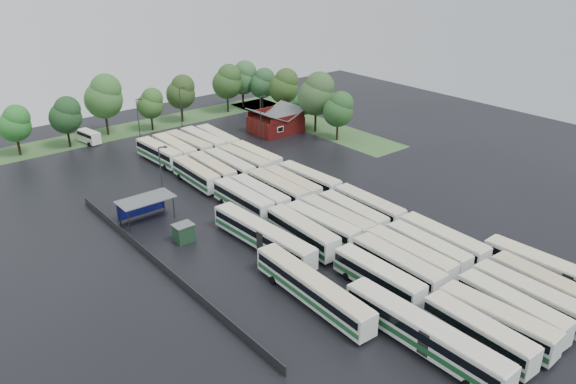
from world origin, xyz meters
TOP-DOWN VIEW (x-y plane):
  - ground at (0.00, 0.00)m, footprint 160.00×160.00m
  - brick_building at (24.00, 42.77)m, footprint 10.07×8.60m
  - wash_shed at (-17.20, 22.02)m, footprint 8.20×4.20m
  - utility_hut at (-16.20, 12.60)m, footprint 2.70×2.20m
  - grass_strip_north at (2.00, 64.80)m, footprint 80.00×10.00m
  - grass_strip_east at (34.00, 42.80)m, footprint 10.00×50.00m
  - west_fence at (-22.20, 8.00)m, footprint 0.10×50.00m
  - bus_r0c0 at (-4.47, -26.10)m, footprint 3.02×12.39m
  - bus_r0c1 at (-1.37, -26.27)m, footprint 3.27×12.85m
  - bus_r0c2 at (1.86, -26.06)m, footprint 3.28×12.73m
  - bus_r0c3 at (5.22, -25.98)m, footprint 2.80×12.71m
  - bus_r0c4 at (8.51, -26.11)m, footprint 3.16×12.65m
  - bus_r1c0 at (-4.58, -12.67)m, footprint 2.81×12.54m
  - bus_r1c1 at (-1.06, -12.54)m, footprint 3.11×13.06m
  - bus_r1c2 at (1.91, -12.05)m, footprint 2.94×12.91m
  - bus_r1c3 at (5.21, -12.21)m, footprint 3.16×12.42m
  - bus_r1c4 at (8.26, -12.35)m, footprint 3.23×13.09m
  - bus_r2c0 at (-4.29, 1.37)m, footprint 3.35×13.06m
  - bus_r2c1 at (-1.01, 1.11)m, footprint 3.25×12.74m
  - bus_r2c2 at (1.83, 1.08)m, footprint 2.77×12.85m
  - bus_r2c3 at (5.07, 1.08)m, footprint 3.10×12.43m
  - bus_r2c4 at (8.59, 1.17)m, footprint 2.96×12.63m
  - bus_r3c0 at (-4.34, 15.15)m, footprint 2.79×12.63m
  - bus_r3c1 at (-1.38, 14.86)m, footprint 2.84×12.47m
  - bus_r3c2 at (2.16, 14.92)m, footprint 2.80×12.72m
  - bus_r3c3 at (5.05, 14.73)m, footprint 2.90×12.33m
  - bus_r3c4 at (8.51, 14.48)m, footprint 3.14×12.71m
  - bus_r4c0 at (-4.48, 28.70)m, footprint 3.05×12.33m
  - bus_r4c1 at (-1.28, 28.74)m, footprint 3.17×12.48m
  - bus_r4c2 at (1.96, 28.09)m, footprint 2.92×12.65m
  - bus_r4c3 at (5.28, 28.43)m, footprint 2.99×12.48m
  - bus_r4c4 at (8.21, 28.75)m, footprint 2.66×12.43m
  - bus_r5c0 at (-4.33, 42.19)m, footprint 3.19×12.72m
  - bus_r5c1 at (-1.21, 42.05)m, footprint 2.93×12.88m
  - bus_r5c2 at (1.98, 42.28)m, footprint 3.36×12.91m
  - bus_r5c3 at (5.28, 42.17)m, footprint 2.83×12.95m
  - bus_r5c4 at (8.27, 41.71)m, footprint 3.33×12.83m
  - artic_bus_west_a at (-8.95, -22.75)m, footprint 2.83×19.25m
  - artic_bus_west_b at (-8.93, 4.04)m, footprint 3.37×18.71m
  - artic_bus_west_c at (-12.17, -9.52)m, footprint 3.42×18.55m
  - artic_bus_east at (11.99, -26.68)m, footprint 3.45×19.35m
  - minibus at (-10.16, 61.69)m, footprint 3.04×6.05m
  - tree_north_0 at (-23.23, 63.02)m, footprint 6.06×6.06m
  - tree_north_1 at (-14.05, 61.54)m, footprint 6.31×6.31m
  - tree_north_2 at (-4.80, 64.22)m, footprint 7.93×7.93m
  - tree_north_3 at (4.03, 61.06)m, footprint 5.69×5.69m
  - tree_north_4 at (12.45, 62.56)m, footprint 6.55×6.55m
  - tree_north_5 at (25.04, 62.53)m, footprint 7.03×7.03m
  - tree_north_6 at (30.45, 63.71)m, footprint 7.01×7.01m
  - tree_east_0 at (30.76, 30.34)m, footprint 6.23×6.23m
  - tree_east_1 at (31.09, 37.46)m, footprint 7.91×7.91m
  - tree_east_2 at (32.43, 43.04)m, footprint 4.78×4.78m
  - tree_east_3 at (32.97, 50.80)m, footprint 6.92×6.92m
  - tree_east_4 at (32.75, 58.79)m, footprint 6.23×6.23m
  - lamp_post_ne at (17.21, 38.98)m, footprint 1.51×0.29m
  - lamp_post_nw at (-13.04, 23.99)m, footprint 1.54×0.30m
  - lamp_post_back_w at (-2.59, 53.40)m, footprint 1.48×0.29m
  - lamp_post_back_e at (7.84, 54.76)m, footprint 1.55×0.30m
  - puddle_0 at (-2.49, -17.88)m, footprint 4.57×4.57m
  - puddle_1 at (7.90, -24.36)m, footprint 4.04×4.04m
  - puddle_2 at (-5.21, 1.66)m, footprint 8.10×8.10m
  - puddle_3 at (7.45, -0.21)m, footprint 3.49×3.49m
  - puddle_4 at (12.87, -18.35)m, footprint 2.75×2.75m

SIDE VIEW (x-z plane):
  - ground at x=0.00m, z-range 0.00..0.00m
  - puddle_0 at x=-2.49m, z-range 0.00..0.01m
  - puddle_1 at x=7.90m, z-range 0.00..0.01m
  - puddle_2 at x=-5.21m, z-range 0.00..0.01m
  - puddle_3 at x=7.45m, z-range 0.00..0.01m
  - puddle_4 at x=12.87m, z-range 0.00..0.01m
  - grass_strip_north at x=2.00m, z-range 0.00..0.01m
  - grass_strip_east at x=34.00m, z-range 0.00..0.01m
  - west_fence at x=-22.20m, z-range 0.00..1.20m
  - utility_hut at x=-16.20m, z-range 0.01..2.63m
  - minibus at x=-10.16m, z-range 0.14..2.66m
  - brick_building at x=24.00m, z-range -0.83..4.56m
  - bus_r4c0 at x=-4.48m, z-range 0.17..3.58m
  - bus_r3c3 at x=5.05m, z-range 0.17..3.59m
  - bus_r0c0 at x=-4.47m, z-range 0.17..3.60m
  - bus_r1c3 at x=5.21m, z-range 0.17..3.60m
  - bus_r2c3 at x=5.07m, z-range 0.17..3.61m
  - bus_r4c1 at x=-1.28m, z-range 0.17..3.62m
  - bus_r4c3 at x=5.28m, z-range 0.17..3.63m
  - artic_bus_west_c at x=-12.17m, z-range 0.19..3.61m
  - bus_r4c4 at x=8.21m, z-range 0.17..3.63m
  - bus_r3c1 at x=-1.38m, z-range 0.17..3.63m
  - bus_r1c0 at x=-4.58m, z-range 0.17..3.65m
  - artic_bus_west_b at x=-8.93m, z-range 0.19..3.64m
  - bus_r0c4 at x=8.51m, z-range 0.17..3.67m
  - bus_r2c4 at x=8.59m, z-range 0.17..3.67m
  - bus_r4c2 at x=1.96m, z-range 0.18..3.68m
  - bus_r3c0 at x=-4.34m, z-range 0.18..3.69m
  - bus_r0c2 at x=1.86m, z-range 0.18..3.69m
  - bus_r5c0 at x=-4.33m, z-range 0.18..3.69m
  - bus_r3c4 at x=8.51m, z-range 0.18..3.69m
  - bus_r2c1 at x=-1.01m, z-range 0.18..3.69m
  - bus_r0c3 at x=5.22m, z-range 0.18..3.71m
  - bus_r3c2 at x=2.16m, z-range 0.18..3.71m
  - bus_r5c4 at x=8.27m, z-range 0.18..3.71m
  - bus_r0c1 at x=-1.37m, z-range 0.18..3.72m
  - bus_r5c2 at x=1.98m, z-range 0.18..3.74m
  - bus_r5c1 at x=-1.21m, z-range 0.18..3.75m
  - bus_r2c2 at x=1.83m, z-range 0.18..3.75m
  - bus_r1c2 at x=1.91m, z-range 0.18..3.76m
  - artic_bus_west_a at x=-8.95m, z-range 0.19..3.76m
  - bus_r5c3 at x=5.28m, z-range 0.18..3.78m
  - artic_bus_east at x=11.99m, z-range 0.20..3.77m
  - bus_r2c0 at x=-4.29m, z-range 0.18..3.78m
  - bus_r1c1 at x=-1.06m, z-range 0.18..3.80m
  - bus_r1c4 at x=8.26m, z-range 0.18..3.80m
  - wash_shed at x=-17.20m, z-range 1.20..4.78m
  - tree_east_2 at x=32.43m, z-range 1.13..9.05m
  - lamp_post_back_w at x=-2.59m, z-range 0.78..10.41m
  - lamp_post_ne at x=17.21m, z-range 0.79..10.58m
  - lamp_post_nw at x=-13.04m, z-range 0.81..10.79m
  - lamp_post_back_e at x=7.84m, z-range 0.81..10.89m
  - tree_north_3 at x=4.03m, z-range 1.35..10.77m
  - tree_north_0 at x=-23.23m, z-range 1.43..11.46m
  - tree_east_0 at x=30.76m, z-range 1.48..11.79m
  - tree_east_4 at x=32.75m, z-range 1.48..11.80m
  - tree_north_1 at x=-14.05m, z-range 1.50..11.94m
  - tree_north_4 at x=12.45m, z-range 1.56..12.41m
  - tree_east_3 at x=32.97m, z-range 1.64..13.11m
  - tree_north_6 at x=30.45m, z-range 1.66..13.27m
  - tree_north_5 at x=25.04m, z-range 1.67..13.31m
  - tree_east_1 at x=31.09m, z-range 1.88..14.98m
  - tree_north_2 at x=-4.80m, z-range 1.88..15.02m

